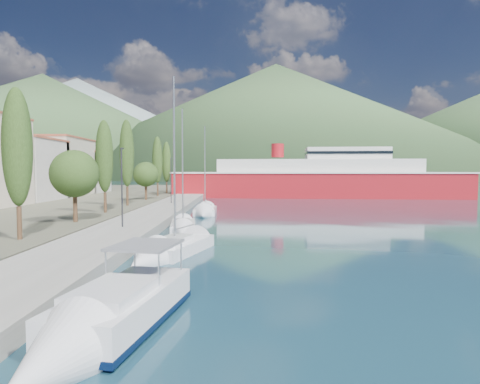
{
  "coord_description": "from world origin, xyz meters",
  "views": [
    {
      "loc": [
        -0.23,
        -16.1,
        5.08
      ],
      "look_at": [
        0.0,
        14.0,
        3.5
      ],
      "focal_mm": 30.0,
      "sensor_mm": 36.0,
      "label": 1
    }
  ],
  "objects": [
    {
      "name": "motor_cruiser",
      "position": [
        -4.19,
        -4.6,
        0.51
      ],
      "size": [
        4.07,
        8.78,
        3.12
      ],
      "color": "black",
      "rests_on": "ground"
    },
    {
      "name": "ferry",
      "position": [
        15.58,
        62.09,
        3.34
      ],
      "size": [
        56.24,
        17.19,
        10.99
      ],
      "color": "#A4141C",
      "rests_on": "ground"
    },
    {
      "name": "sailboat_far",
      "position": [
        -3.96,
        29.32,
        0.32
      ],
      "size": [
        2.53,
        7.68,
        11.25
      ],
      "color": "silver",
      "rests_on": "ground"
    },
    {
      "name": "hills_near",
      "position": [
        98.04,
        372.5,
        49.18
      ],
      "size": [
        1010.0,
        520.0,
        115.0
      ],
      "color": "#3B5A33",
      "rests_on": "ground"
    },
    {
      "name": "sailboat_mid",
      "position": [
        -4.7,
        16.73,
        0.28
      ],
      "size": [
        2.96,
        7.95,
        11.16
      ],
      "color": "silver",
      "rests_on": "ground"
    },
    {
      "name": "lamp_posts",
      "position": [
        -9.0,
        14.84,
        4.08
      ],
      "size": [
        0.15,
        44.94,
        6.06
      ],
      "color": "#2D2D33",
      "rests_on": "quay"
    },
    {
      "name": "ground",
      "position": [
        0.0,
        120.0,
        0.0
      ],
      "size": [
        1400.0,
        1400.0,
        0.0
      ],
      "primitive_type": "plane",
      "color": "#173948"
    },
    {
      "name": "sailboat_near",
      "position": [
        -4.54,
        6.76,
        0.31
      ],
      "size": [
        4.92,
        8.5,
        11.71
      ],
      "color": "silver",
      "rests_on": "ground"
    },
    {
      "name": "quay",
      "position": [
        -9.0,
        26.0,
        0.4
      ],
      "size": [
        5.0,
        88.0,
        0.8
      ],
      "primitive_type": "cube",
      "color": "gray",
      "rests_on": "ground"
    },
    {
      "name": "tree_row",
      "position": [
        -14.13,
        30.95,
        5.96
      ],
      "size": [
        4.05,
        64.02,
        10.89
      ],
      "color": "#47301E",
      "rests_on": "land_strip"
    },
    {
      "name": "hills_far",
      "position": [
        138.59,
        618.73,
        77.39
      ],
      "size": [
        1480.0,
        900.0,
        180.0
      ],
      "color": "gray",
      "rests_on": "ground"
    }
  ]
}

